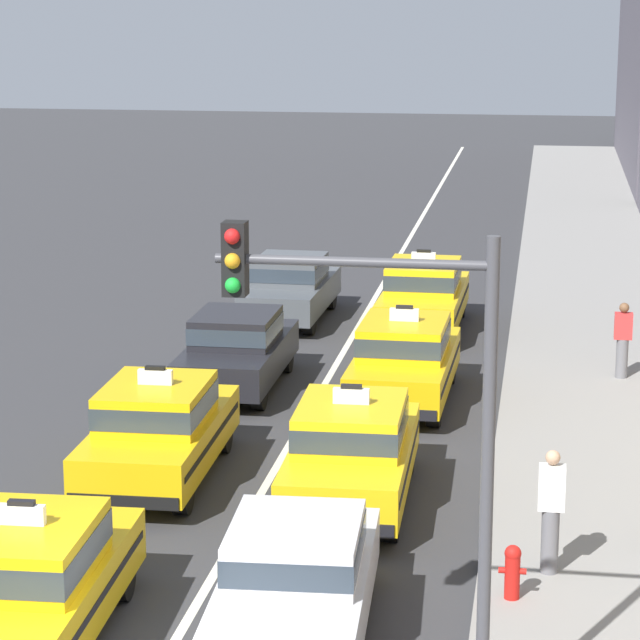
{
  "coord_description": "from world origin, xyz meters",
  "views": [
    {
      "loc": [
        4.36,
        -14.2,
        7.87
      ],
      "look_at": [
        -0.13,
        14.13,
        1.3
      ],
      "focal_mm": 81.28,
      "sensor_mm": 36.0,
      "label": 1
    }
  ],
  "objects_px": {
    "sedan_right_nearest": "(296,578)",
    "pedestrian_trailing": "(623,340)",
    "traffic_light_pole": "(394,396)",
    "taxi_right_second": "(352,450)",
    "taxi_right_fourth": "(423,294)",
    "fire_hydrant": "(512,570)",
    "pedestrian_mid_block": "(551,511)",
    "taxi_right_third": "(404,359)",
    "sedan_left_third": "(237,348)",
    "taxi_left_second": "(158,429)",
    "taxi_left_nearest": "(28,582)",
    "sedan_left_fourth": "(291,286)"
  },
  "relations": [
    {
      "from": "taxi_left_second",
      "to": "pedestrian_mid_block",
      "type": "bearing_deg",
      "value": -27.23
    },
    {
      "from": "sedan_right_nearest",
      "to": "taxi_right_second",
      "type": "bearing_deg",
      "value": 89.98
    },
    {
      "from": "pedestrian_trailing",
      "to": "fire_hydrant",
      "type": "xyz_separation_m",
      "value": [
        -1.89,
        -11.39,
        -0.39
      ]
    },
    {
      "from": "sedan_left_third",
      "to": "pedestrian_mid_block",
      "type": "xyz_separation_m",
      "value": [
        6.24,
        -8.91,
        0.18
      ]
    },
    {
      "from": "taxi_right_second",
      "to": "traffic_light_pole",
      "type": "height_order",
      "value": "traffic_light_pole"
    },
    {
      "from": "sedan_right_nearest",
      "to": "taxi_right_third",
      "type": "distance_m",
      "value": 10.79
    },
    {
      "from": "taxi_right_third",
      "to": "pedestrian_mid_block",
      "type": "relative_size",
      "value": 2.65
    },
    {
      "from": "fire_hydrant",
      "to": "pedestrian_mid_block",
      "type": "bearing_deg",
      "value": 63.48
    },
    {
      "from": "traffic_light_pole",
      "to": "sedan_right_nearest",
      "type": "bearing_deg",
      "value": 122.9
    },
    {
      "from": "taxi_left_nearest",
      "to": "sedan_right_nearest",
      "type": "xyz_separation_m",
      "value": [
        3.17,
        0.7,
        -0.03
      ]
    },
    {
      "from": "sedan_right_nearest",
      "to": "fire_hydrant",
      "type": "relative_size",
      "value": 6.01
    },
    {
      "from": "taxi_right_third",
      "to": "fire_hydrant",
      "type": "relative_size",
      "value": 6.29
    },
    {
      "from": "sedan_left_third",
      "to": "pedestrian_mid_block",
      "type": "bearing_deg",
      "value": -54.98
    },
    {
      "from": "taxi_left_nearest",
      "to": "taxi_left_second",
      "type": "distance_m",
      "value": 6.31
    },
    {
      "from": "taxi_right_second",
      "to": "pedestrian_trailing",
      "type": "xyz_separation_m",
      "value": [
        4.48,
        7.8,
        0.06
      ]
    },
    {
      "from": "sedan_left_fourth",
      "to": "traffic_light_pole",
      "type": "height_order",
      "value": "traffic_light_pole"
    },
    {
      "from": "taxi_left_second",
      "to": "taxi_right_third",
      "type": "bearing_deg",
      "value": 55.92
    },
    {
      "from": "taxi_left_nearest",
      "to": "sedan_right_nearest",
      "type": "relative_size",
      "value": 1.06
    },
    {
      "from": "taxi_right_third",
      "to": "fire_hydrant",
      "type": "height_order",
      "value": "taxi_right_third"
    },
    {
      "from": "sedan_right_nearest",
      "to": "pedestrian_mid_block",
      "type": "relative_size",
      "value": 2.53
    },
    {
      "from": "sedan_right_nearest",
      "to": "taxi_right_second",
      "type": "distance_m",
      "value": 5.0
    },
    {
      "from": "taxi_right_fourth",
      "to": "traffic_light_pole",
      "type": "height_order",
      "value": "traffic_light_pole"
    },
    {
      "from": "taxi_left_nearest",
      "to": "taxi_right_fourth",
      "type": "xyz_separation_m",
      "value": [
        3.24,
        17.62,
        0.0
      ]
    },
    {
      "from": "taxi_left_second",
      "to": "pedestrian_trailing",
      "type": "relative_size",
      "value": 2.95
    },
    {
      "from": "taxi_right_fourth",
      "to": "pedestrian_trailing",
      "type": "distance_m",
      "value": 6.03
    },
    {
      "from": "pedestrian_trailing",
      "to": "traffic_light_pole",
      "type": "height_order",
      "value": "traffic_light_pole"
    },
    {
      "from": "taxi_left_nearest",
      "to": "pedestrian_trailing",
      "type": "xyz_separation_m",
      "value": [
        7.65,
        13.5,
        0.06
      ]
    },
    {
      "from": "pedestrian_mid_block",
      "to": "fire_hydrant",
      "type": "xyz_separation_m",
      "value": [
        -0.47,
        -0.95,
        -0.48
      ]
    },
    {
      "from": "taxi_left_second",
      "to": "sedan_left_third",
      "type": "relative_size",
      "value": 1.07
    },
    {
      "from": "taxi_left_second",
      "to": "sedan_left_fourth",
      "type": "distance_m",
      "value": 11.9
    },
    {
      "from": "taxi_right_third",
      "to": "pedestrian_mid_block",
      "type": "height_order",
      "value": "taxi_right_third"
    },
    {
      "from": "taxi_left_second",
      "to": "taxi_right_second",
      "type": "xyz_separation_m",
      "value": [
        3.27,
        -0.61,
        0.0
      ]
    },
    {
      "from": "taxi_right_second",
      "to": "sedan_left_third",
      "type": "bearing_deg",
      "value": 116.91
    },
    {
      "from": "sedan_left_third",
      "to": "pedestrian_trailing",
      "type": "distance_m",
      "value": 7.81
    },
    {
      "from": "pedestrian_trailing",
      "to": "traffic_light_pole",
      "type": "bearing_deg",
      "value": -101.65
    },
    {
      "from": "sedan_right_nearest",
      "to": "pedestrian_trailing",
      "type": "xyz_separation_m",
      "value": [
        4.48,
        12.8,
        0.09
      ]
    },
    {
      "from": "taxi_right_second",
      "to": "taxi_right_fourth",
      "type": "xyz_separation_m",
      "value": [
        0.07,
        11.92,
        0.0
      ]
    },
    {
      "from": "taxi_right_fourth",
      "to": "fire_hydrant",
      "type": "height_order",
      "value": "taxi_right_fourth"
    },
    {
      "from": "taxi_right_second",
      "to": "traffic_light_pole",
      "type": "bearing_deg",
      "value": -78.97
    },
    {
      "from": "sedan_left_third",
      "to": "taxi_right_third",
      "type": "distance_m",
      "value": 3.45
    },
    {
      "from": "pedestrian_trailing",
      "to": "pedestrian_mid_block",
      "type": "bearing_deg",
      "value": -97.72
    },
    {
      "from": "traffic_light_pole",
      "to": "pedestrian_trailing",
      "type": "bearing_deg",
      "value": 78.35
    },
    {
      "from": "sedan_left_third",
      "to": "traffic_light_pole",
      "type": "bearing_deg",
      "value": -71.18
    },
    {
      "from": "pedestrian_trailing",
      "to": "taxi_right_fourth",
      "type": "bearing_deg",
      "value": 136.9
    },
    {
      "from": "taxi_right_third",
      "to": "sedan_left_third",
      "type": "bearing_deg",
      "value": 172.2
    },
    {
      "from": "taxi_right_third",
      "to": "traffic_light_pole",
      "type": "xyz_separation_m",
      "value": [
        1.16,
        -12.95,
        2.94
      ]
    },
    {
      "from": "pedestrian_trailing",
      "to": "taxi_right_third",
      "type": "bearing_deg",
      "value": -154.67
    },
    {
      "from": "sedan_right_nearest",
      "to": "pedestrian_trailing",
      "type": "height_order",
      "value": "pedestrian_trailing"
    },
    {
      "from": "fire_hydrant",
      "to": "traffic_light_pole",
      "type": "relative_size",
      "value": 0.13
    },
    {
      "from": "sedan_left_fourth",
      "to": "traffic_light_pole",
      "type": "distance_m",
      "value": 20.42
    }
  ]
}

